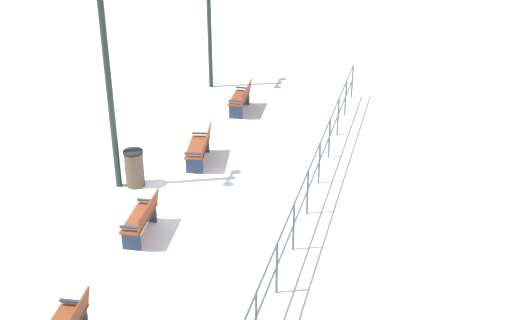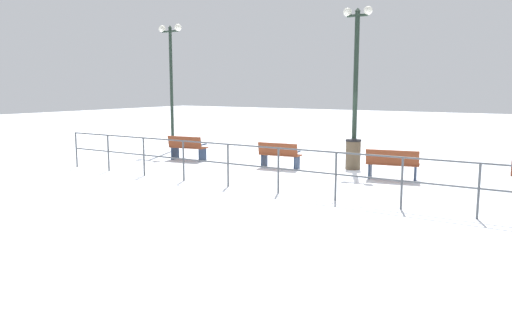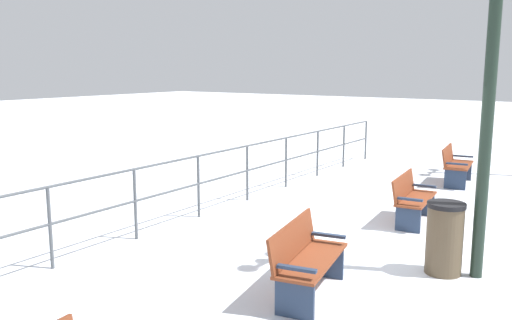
% 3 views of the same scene
% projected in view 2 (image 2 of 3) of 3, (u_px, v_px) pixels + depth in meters
% --- Properties ---
extents(ground_plane, '(80.00, 80.00, 0.00)m').
position_uv_depth(ground_plane, '(331.00, 174.00, 15.24)').
color(ground_plane, white).
rests_on(ground_plane, ground).
extents(bench_second, '(0.82, 1.55, 0.89)m').
position_uv_depth(bench_second, '(392.00, 164.00, 14.19)').
color(bench_second, brown).
rests_on(bench_second, ground).
extents(bench_third, '(0.65, 1.41, 0.85)m').
position_uv_depth(bench_third, '(279.00, 155.00, 16.21)').
color(bench_third, brown).
rests_on(bench_third, ground).
extents(bench_fourth, '(0.73, 1.44, 0.89)m').
position_uv_depth(bench_fourth, '(187.00, 148.00, 18.01)').
color(bench_fourth, brown).
rests_on(bench_fourth, ground).
extents(lamppost_middle, '(0.28, 0.96, 5.16)m').
position_uv_depth(lamppost_middle, '(356.00, 67.00, 16.03)').
color(lamppost_middle, '#1E2D23').
rests_on(lamppost_middle, ground).
extents(lamppost_far, '(0.28, 1.12, 5.12)m').
position_uv_depth(lamppost_far, '(171.00, 66.00, 20.17)').
color(lamppost_far, '#1E2D23').
rests_on(lamppost_far, ground).
extents(waterfront_railing, '(0.05, 15.49, 1.16)m').
position_uv_depth(waterfront_railing, '(278.00, 163.00, 12.38)').
color(waterfront_railing, '#4C5156').
rests_on(waterfront_railing, ground).
extents(trash_bin, '(0.50, 0.50, 0.97)m').
position_uv_depth(trash_bin, '(353.00, 154.00, 16.04)').
color(trash_bin, brown).
rests_on(trash_bin, ground).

